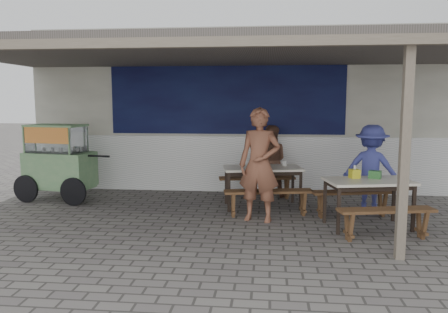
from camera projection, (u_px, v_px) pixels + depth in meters
name	position (u px, v px, depth m)	size (l,w,h in m)	color
ground	(220.00, 232.00, 6.57)	(60.00, 60.00, 0.00)	#625E59
back_wall	(237.00, 111.00, 9.88)	(9.00, 1.28, 3.50)	beige
warung_roof	(227.00, 54.00, 7.11)	(9.00, 4.21, 2.81)	#4F4844
table_left	(262.00, 171.00, 8.01)	(1.51, 0.96, 0.75)	white
bench_left_street	(268.00, 197.00, 7.40)	(1.53, 0.54, 0.45)	brown
bench_left_wall	(257.00, 182.00, 8.70)	(1.53, 0.54, 0.45)	brown
table_right	(368.00, 185.00, 6.71)	(1.40, 0.97, 0.75)	white
bench_right_street	(386.00, 217.00, 6.14)	(1.40, 0.55, 0.45)	brown
bench_right_wall	(352.00, 198.00, 7.36)	(1.40, 0.55, 0.45)	brown
vendor_cart	(59.00, 159.00, 8.56)	(1.93, 0.94, 1.50)	#789B67
patron_street_side	(259.00, 165.00, 7.06)	(0.68, 0.44, 1.85)	brown
patron_wall_side	(270.00, 161.00, 8.96)	(0.71, 0.55, 1.46)	brown
patron_right_table	(371.00, 169.00, 7.67)	(1.00, 0.57, 1.54)	#3E4498
tissue_box	(355.00, 174.00, 6.84)	(0.14, 0.14, 0.14)	gold
donation_box	(375.00, 175.00, 6.81)	(0.18, 0.12, 0.12)	#2E682F
condiment_jar	(285.00, 163.00, 8.15)	(0.09, 0.09, 0.10)	silver
condiment_bowl	(252.00, 165.00, 8.10)	(0.22, 0.22, 0.05)	white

